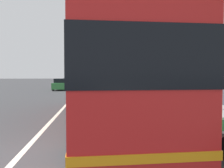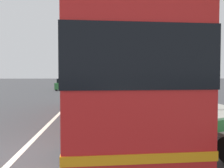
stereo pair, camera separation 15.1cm
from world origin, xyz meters
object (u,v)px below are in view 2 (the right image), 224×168
at_px(car_side_street, 104,89).
at_px(car_far_distant, 72,83).
at_px(utility_pole, 214,23).
at_px(car_ahead_same_lane, 65,84).
at_px(coach_bus, 107,77).
at_px(car_behind_bus, 103,82).

distance_m(car_side_street, car_far_distant, 15.70).
bearing_deg(utility_pole, car_ahead_same_lane, 27.68).
xyz_separation_m(coach_bus, car_behind_bus, (28.43, -0.32, -1.09)).
bearing_deg(car_far_distant, coach_bus, 5.69).
height_order(coach_bus, car_side_street, coach_bus).
bearing_deg(car_behind_bus, car_side_street, 177.02).
height_order(car_ahead_same_lane, utility_pole, utility_pole).
bearing_deg(coach_bus, car_ahead_same_lane, 8.64).
height_order(car_ahead_same_lane, car_behind_bus, car_behind_bus).
distance_m(coach_bus, car_side_street, 10.86).
xyz_separation_m(car_ahead_same_lane, car_far_distant, (5.05, -0.24, -0.01)).
relative_size(car_side_street, utility_pole, 0.51).
bearing_deg(car_ahead_same_lane, car_side_street, 27.12).
relative_size(car_side_street, car_ahead_same_lane, 1.12).
relative_size(car_side_street, car_far_distant, 1.13).
height_order(coach_bus, car_far_distant, coach_bus).
bearing_deg(car_ahead_same_lane, utility_pole, 30.66).
distance_m(car_behind_bus, utility_pole, 26.94).
xyz_separation_m(car_side_street, utility_pole, (-8.57, -5.26, 3.76)).
relative_size(car_far_distant, car_behind_bus, 0.90).
xyz_separation_m(car_behind_bus, utility_pole, (-26.19, -5.07, 3.75)).
bearing_deg(utility_pole, car_behind_bus, 10.96).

